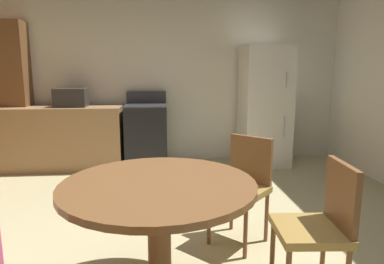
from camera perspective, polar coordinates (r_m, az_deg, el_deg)
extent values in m
cube|color=silver|center=(5.32, -3.77, 9.72)|extent=(5.59, 0.12, 2.70)
cube|color=#9E754C|center=(5.22, -21.44, -0.91)|extent=(1.78, 0.60, 0.90)
cube|color=brown|center=(5.55, -27.99, 5.47)|extent=(0.44, 0.36, 2.10)
cube|color=black|center=(5.02, -7.75, -0.73)|extent=(0.60, 0.60, 0.90)
cube|color=#38383D|center=(4.95, -7.88, 4.51)|extent=(0.60, 0.60, 0.02)
cube|color=#38383D|center=(5.22, -7.76, 5.91)|extent=(0.60, 0.04, 0.18)
cube|color=silver|center=(5.13, 12.22, 4.23)|extent=(0.68, 0.66, 1.76)
cylinder|color=#B2B2B7|center=(4.84, 15.65, 8.49)|extent=(0.02, 0.02, 0.22)
cylinder|color=#B2B2B7|center=(4.90, 15.29, 0.88)|extent=(0.02, 0.02, 0.30)
cube|color=#2D2B28|center=(5.10, -19.84, 5.52)|extent=(0.44, 0.32, 0.26)
cylinder|color=brown|center=(2.15, -5.54, -18.62)|extent=(0.14, 0.14, 0.72)
cylinder|color=brown|center=(2.00, -5.73, -9.02)|extent=(1.15, 1.15, 0.04)
cylinder|color=brown|center=(2.65, 9.07, -16.38)|extent=(0.03, 0.03, 0.43)
cylinder|color=brown|center=(2.82, 2.89, -14.58)|extent=(0.03, 0.03, 0.43)
cylinder|color=brown|center=(2.92, 12.54, -13.87)|extent=(0.03, 0.03, 0.43)
cylinder|color=brown|center=(3.07, 6.74, -12.44)|extent=(0.03, 0.03, 0.43)
cube|color=#A37F3D|center=(2.77, 7.93, -9.84)|extent=(0.57, 0.57, 0.05)
cube|color=brown|center=(2.86, 9.92, -4.86)|extent=(0.30, 0.29, 0.42)
cylinder|color=brown|center=(2.43, 13.51, -19.13)|extent=(0.03, 0.03, 0.43)
cylinder|color=brown|center=(2.53, 21.37, -18.31)|extent=(0.03, 0.03, 0.43)
cube|color=#A37F3D|center=(2.23, 19.28, -15.49)|extent=(0.43, 0.43, 0.05)
cube|color=brown|center=(2.22, 24.04, -10.09)|extent=(0.06, 0.38, 0.42)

